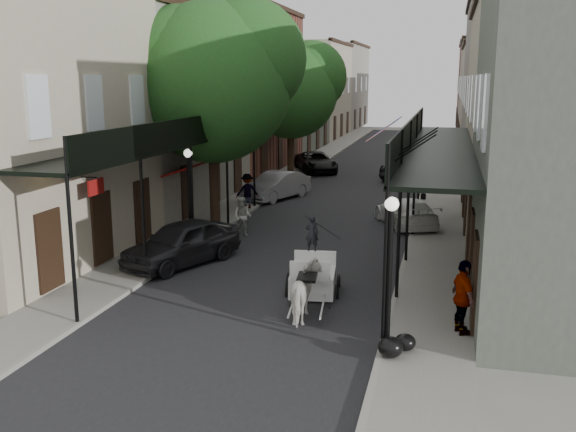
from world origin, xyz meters
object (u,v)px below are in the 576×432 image
Objects in this scene: tree_near at (222,76)px; car_right_near at (406,212)px; tree_far at (297,87)px; car_left_mid at (276,186)px; pedestrian_sidewalk_right at (463,297)px; lamppost_right_far at (425,163)px; car_right_far at (405,167)px; lamppost_left at (189,196)px; car_left_far at (316,162)px; lamppost_right_near at (389,274)px; horse at (307,292)px; pedestrian_sidewalk_left at (247,191)px; car_left_near at (182,243)px; carriage at (314,259)px; pedestrian_walking at (242,217)px.

tree_near is 2.21× the size of car_right_near.
car_left_mid is (0.65, -7.47, -5.10)m from tree_far.
pedestrian_sidewalk_right reaches higher than car_left_mid.
lamppost_right_far reaches higher than car_right_far.
car_right_near is (7.20, -4.85, -0.10)m from car_left_mid.
lamppost_left is 21.27m from car_left_far.
car_left_far is (0.50, 21.22, -1.36)m from lamppost_left.
car_right_far is at bearing -15.40° from pedestrian_sidewalk_right.
lamppost_right_near is 3.31m from horse.
pedestrian_sidewalk_right is (10.00, -13.80, 0.10)m from pedestrian_sidewalk_left.
lamppost_right_near is at bearing 111.20° from car_right_far.
tree_near reaches higher than car_left_far.
lamppost_left is 10.80m from car_left_mid.
lamppost_left is at bearing 135.71° from lamppost_right_near.
car_left_near is 10.66m from car_right_near.
car_left_near is at bearing 154.64° from carriage.
car_right_far is at bearing -99.00° from horse.
car_right_near is at bearing -57.51° from tree_far.
tree_far reaches higher than car_left_mid.
horse is 0.42× the size of car_right_near.
car_left_near is (0.60, -6.18, -5.70)m from tree_near.
tree_near is at bearing 130.04° from pedestrian_walking.
lamppost_right_far is 2.25× the size of pedestrian_walking.
lamppost_right_near reaches higher than car_left_near.
tree_far reaches higher than pedestrian_walking.
tree_near reaches higher than pedestrian_sidewalk_right.
lamppost_right_far is at bearing 119.56° from car_right_far.
tree_near is 3.75× the size of carriage.
pedestrian_sidewalk_right is 10.36m from car_left_near.
pedestrian_sidewalk_right is at bearing 94.24° from pedestrian_sidewalk_left.
tree_far is at bearing 97.08° from pedestrian_walking.
lamppost_left is 0.85× the size of car_right_near.
tree_far is at bearing -121.46° from pedestrian_sidewalk_left.
car_right_far reaches higher than car_left_near.
horse is at bearing 63.13° from pedestrian_sidewalk_right.
pedestrian_sidewalk_left reaches higher than pedestrian_walking.
car_left_near is (-7.70, 6.00, -1.27)m from lamppost_right_near.
car_left_far is at bearing 104.76° from lamppost_right_near.
tree_far is (-0.05, 14.00, -0.65)m from tree_near.
lamppost_left is at bearing 139.48° from carriage.
lamppost_right_far is 11.88m from pedestrian_walking.
pedestrian_sidewalk_left is (-8.30, 15.44, -1.07)m from lamppost_right_near.
car_right_far is at bearing 9.93° from tree_far.
car_left_mid reaches higher than car_left_far.
car_left_far is (-0.79, 18.81, -0.13)m from pedestrian_walking.
carriage is at bearing -75.37° from tree_far.
tree_near is 6.09m from pedestrian_walking.
car_right_near is at bearing 70.24° from carriage.
horse is 1.10× the size of pedestrian_walking.
lamppost_left is 2.42m from car_left_near.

